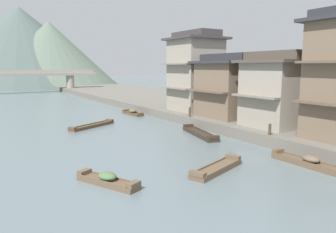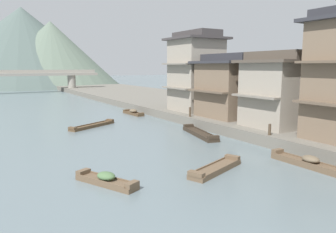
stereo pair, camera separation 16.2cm
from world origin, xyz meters
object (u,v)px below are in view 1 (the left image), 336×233
boat_moored_second (92,126)px  boat_midriver_upstream (133,113)px  house_waterfront_tall (278,90)px  house_waterfront_narrow (231,86)px  boat_moored_nearest (311,163)px  boat_moored_third (200,134)px  mooring_post_dock_far (190,112)px  house_waterfront_far (195,72)px  mooring_post_dock_mid (270,129)px  stone_bridge (29,78)px  boat_midriver_drifting (217,168)px  boat_moored_far (108,180)px

boat_moored_second → boat_midriver_upstream: size_ratio=1.28×
house_waterfront_tall → house_waterfront_narrow: size_ratio=0.94×
boat_moored_nearest → boat_midriver_upstream: bearing=90.0°
boat_moored_third → mooring_post_dock_far: 4.90m
boat_midriver_upstream → house_waterfront_far: (4.95, -6.06, 4.96)m
house_waterfront_narrow → boat_moored_second: bearing=153.9°
house_waterfront_far → mooring_post_dock_mid: (-3.29, -13.88, -3.90)m
mooring_post_dock_mid → boat_moored_second: bearing=120.9°
boat_midriver_upstream → stone_bridge: size_ratio=0.14×
boat_midriver_drifting → mooring_post_dock_far: bearing=61.4°
boat_midriver_drifting → house_waterfront_narrow: size_ratio=0.67×
boat_moored_second → mooring_post_dock_far: (8.55, -4.15, 1.23)m
boat_midriver_drifting → house_waterfront_far: bearing=58.1°
boat_midriver_upstream → boat_midriver_drifting: bearing=-103.1°
boat_midriver_upstream → mooring_post_dock_mid: size_ratio=4.92×
boat_midriver_drifting → house_waterfront_narrow: bearing=45.6°
boat_moored_second → stone_bridge: (1.17, 46.77, 3.26)m
house_waterfront_tall → house_waterfront_far: house_waterfront_far is taller
boat_moored_far → boat_midriver_drifting: bearing=-10.8°
boat_moored_far → stone_bridge: bearing=85.0°
boat_moored_far → stone_bridge: 62.65m
boat_moored_nearest → house_waterfront_tall: bearing=54.3°
boat_moored_second → boat_midriver_drifting: bearing=-84.2°
boat_moored_second → boat_moored_far: (-4.28, -15.56, 0.10)m
boat_moored_third → house_waterfront_far: 10.84m
boat_moored_far → mooring_post_dock_mid: (12.83, 1.25, 1.07)m
boat_midriver_upstream → boat_moored_far: bearing=-117.8°
house_waterfront_tall → mooring_post_dock_mid: size_ratio=7.46×
boat_moored_third → house_waterfront_far: house_waterfront_far is taller
boat_moored_nearest → boat_midriver_upstream: boat_moored_nearest is taller
boat_midriver_drifting → stone_bridge: stone_bridge is taller
mooring_post_dock_mid → stone_bridge: size_ratio=0.03×
boat_moored_nearest → house_waterfront_narrow: (5.35, 12.96, 3.65)m
boat_moored_third → boat_moored_far: boat_moored_far is taller
house_waterfront_far → mooring_post_dock_far: house_waterfront_far is taller
boat_moored_nearest → boat_midriver_upstream: (0.02, 24.57, 0.00)m
boat_moored_nearest → house_waterfront_far: (4.97, 18.51, 4.96)m
boat_moored_second → boat_moored_third: boat_moored_third is taller
boat_moored_nearest → boat_moored_third: size_ratio=0.91×
mooring_post_dock_mid → mooring_post_dock_far: mooring_post_dock_far is taller
stone_bridge → boat_moored_nearest: bearing=-85.0°
boat_moored_second → house_waterfront_far: bearing=-2.1°
boat_moored_third → boat_midriver_drifting: size_ratio=1.31×
mooring_post_dock_mid → boat_midriver_drifting: bearing=-160.7°
boat_midriver_upstream → house_waterfront_narrow: house_waterfront_narrow is taller
house_waterfront_narrow → stone_bridge: house_waterfront_narrow is taller
boat_midriver_upstream → house_waterfront_narrow: size_ratio=0.62×
house_waterfront_tall → mooring_post_dock_far: house_waterfront_tall is taller
mooring_post_dock_mid → mooring_post_dock_far: size_ratio=0.86×
boat_moored_second → boat_midriver_upstream: boat_midriver_upstream is taller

